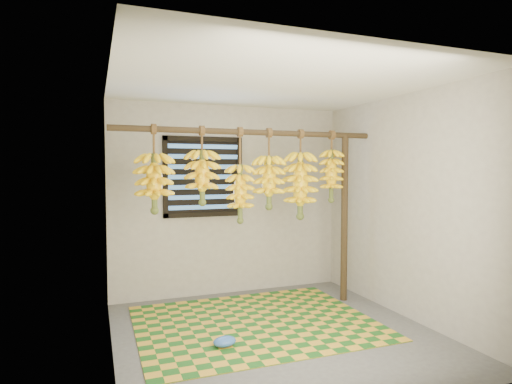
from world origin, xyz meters
name	(u,v)px	position (x,y,z in m)	size (l,w,h in m)	color
floor	(276,334)	(0.00, 0.00, -0.01)	(3.00, 3.00, 0.01)	#4C4C4C
ceiling	(277,83)	(0.00, 0.00, 2.40)	(3.00, 3.00, 0.01)	silver
wall_back	(230,200)	(0.00, 1.50, 1.20)	(3.00, 0.01, 2.40)	gray
wall_left	(110,217)	(-1.50, 0.00, 1.20)	(0.01, 3.00, 2.40)	gray
wall_right	(404,206)	(1.50, 0.00, 1.20)	(0.01, 3.00, 2.40)	gray
window	(203,177)	(-0.35, 1.48, 1.50)	(1.00, 0.04, 1.00)	black
hanging_pole	(251,132)	(0.00, 0.70, 2.00)	(0.06, 0.06, 3.00)	#3E2E1B
support_post	(344,218)	(1.20, 0.70, 1.00)	(0.08, 0.08, 2.00)	#3E2E1B
woven_mat	(255,322)	(-0.09, 0.34, 0.01)	(2.40, 1.92, 0.01)	#1C5619
plastic_bag	(225,342)	(-0.56, -0.13, 0.05)	(0.22, 0.16, 0.09)	#3060B4
banana_bunch_a	(154,183)	(-1.05, 0.70, 1.45)	(0.37, 0.37, 0.90)	brown
banana_bunch_b	(202,177)	(-0.55, 0.70, 1.51)	(0.34, 0.34, 0.83)	brown
banana_bunch_c	(240,193)	(-0.13, 0.70, 1.33)	(0.29, 0.29, 1.04)	brown
banana_bunch_d	(269,182)	(0.21, 0.70, 1.45)	(0.34, 0.34, 0.90)	brown
banana_bunch_e	(300,185)	(0.60, 0.70, 1.41)	(0.37, 0.37, 1.02)	brown
banana_bunch_f	(331,176)	(1.01, 0.70, 1.52)	(0.27, 0.27, 0.84)	brown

